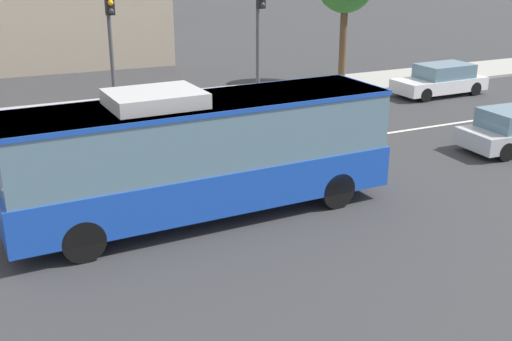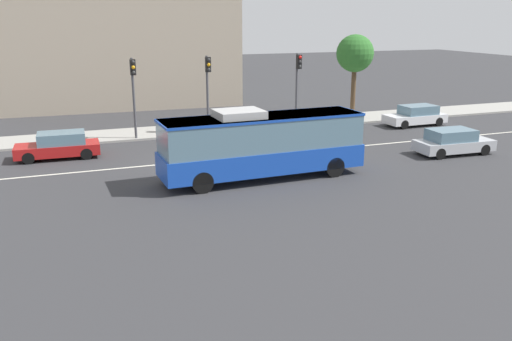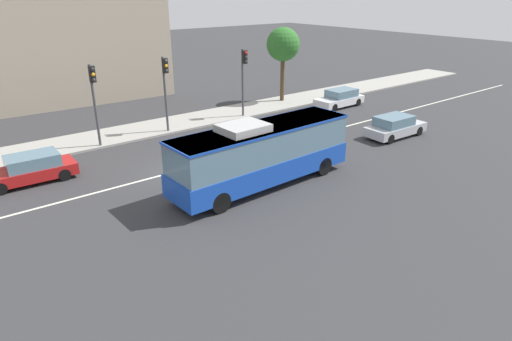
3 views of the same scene
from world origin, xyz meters
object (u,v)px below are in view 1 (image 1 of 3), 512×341
transit_bus (202,150)px  traffic_light_mid_block (111,31)px  traffic_light_far_corner (259,23)px  sedan_white (441,80)px

transit_bus → traffic_light_mid_block: (0.35, 10.82, 1.75)m
transit_bus → traffic_light_far_corner: size_ratio=1.94×
sedan_white → traffic_light_mid_block: (-14.92, 2.25, 2.84)m
transit_bus → sedan_white: size_ratio=2.22×
transit_bus → sedan_white: bearing=27.5°
traffic_light_mid_block → traffic_light_far_corner: same height
traffic_light_mid_block → transit_bus: bearing=-3.9°
sedan_white → traffic_light_far_corner: traffic_light_far_corner is taller
transit_bus → traffic_light_mid_block: 10.97m
transit_bus → sedan_white: (15.28, 8.57, -1.09)m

